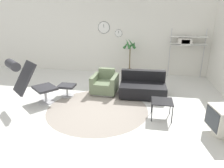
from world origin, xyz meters
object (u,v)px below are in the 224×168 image
Objects in this scene: ottoman at (67,88)px; couch_low at (143,87)px; potted_plant at (130,58)px; lounge_chair at (28,78)px; side_table at (162,102)px; armchair_red at (105,84)px; shelf_unit at (186,42)px.

ottoman is 0.35× the size of couch_low.
lounge_chair is at bearing -125.59° from potted_plant.
armchair_red is at bearing 140.58° from side_table.
potted_plant is (-0.56, 1.89, 0.46)m from couch_low.
armchair_red is 0.45× the size of shelf_unit.
potted_plant is at bearing -105.51° from armchair_red.
armchair_red is (1.02, 0.50, 0.01)m from ottoman.
lounge_chair is 0.86× the size of potted_plant.
ottoman is at bearing -145.15° from shelf_unit.
armchair_red is 2.08m from side_table.
lounge_chair reaches higher than armchair_red.
lounge_chair reaches higher than couch_low.
shelf_unit is (2.56, 1.99, 1.06)m from armchair_red.
couch_low is at bearing 11.91° from ottoman.
side_table is (3.29, -0.02, -0.39)m from lounge_chair.
shelf_unit is (3.58, 2.49, 1.07)m from ottoman.
lounge_chair is 2.72× the size of ottoman.
couch_low is at bearing 110.39° from side_table.
couch_low is at bearing -125.00° from shelf_unit.
lounge_chair is at bearing 39.59° from armchair_red.
shelf_unit is at bearing 4.32° from potted_plant.
couch_low is 2.79× the size of side_table.
potted_plant is at bearing 55.83° from ottoman.
potted_plant is at bearing -75.05° from couch_low.
potted_plant is (1.59, 2.34, 0.45)m from ottoman.
armchair_red is 0.55× the size of potted_plant.
ottoman is 1.14m from armchair_red.
armchair_red is at bearing -4.09° from couch_low.
side_table is 0.32× the size of potted_plant.
ottoman is 0.97× the size of side_table.
couch_low is 0.74× the size of shelf_unit.
couch_low is (2.81, 1.26, -0.52)m from lounge_chair.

